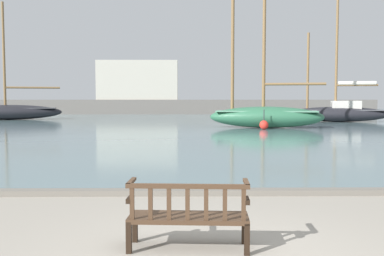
{
  "coord_description": "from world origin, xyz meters",
  "views": [
    {
      "loc": [
        -0.36,
        -5.01,
        2.0
      ],
      "look_at": [
        -0.17,
        10.0,
        1.0
      ],
      "focal_mm": 40.0,
      "sensor_mm": 36.0,
      "label": 1
    }
  ],
  "objects_px": {
    "park_bench": "(188,215)",
    "sailboat_outer_port": "(338,112)",
    "sailboat_nearest_starboard": "(266,114)",
    "sailboat_far_starboard": "(8,110)",
    "channel_buoy": "(264,125)"
  },
  "relations": [
    {
      "from": "park_bench",
      "to": "channel_buoy",
      "type": "xyz_separation_m",
      "value": [
        4.97,
        21.82,
        -0.09
      ]
    },
    {
      "from": "sailboat_outer_port",
      "to": "sailboat_nearest_starboard",
      "type": "bearing_deg",
      "value": -135.01
    },
    {
      "from": "sailboat_nearest_starboard",
      "to": "channel_buoy",
      "type": "xyz_separation_m",
      "value": [
        -0.41,
        -1.6,
        -0.61
      ]
    },
    {
      "from": "park_bench",
      "to": "sailboat_nearest_starboard",
      "type": "relative_size",
      "value": 0.15
    },
    {
      "from": "sailboat_nearest_starboard",
      "to": "sailboat_far_starboard",
      "type": "distance_m",
      "value": 25.41
    },
    {
      "from": "sailboat_outer_port",
      "to": "channel_buoy",
      "type": "relative_size",
      "value": 8.48
    },
    {
      "from": "sailboat_far_starboard",
      "to": "sailboat_nearest_starboard",
      "type": "bearing_deg",
      "value": -27.98
    },
    {
      "from": "park_bench",
      "to": "sailboat_far_starboard",
      "type": "bearing_deg",
      "value": 115.77
    },
    {
      "from": "channel_buoy",
      "to": "sailboat_outer_port",
      "type": "bearing_deg",
      "value": 48.88
    },
    {
      "from": "park_bench",
      "to": "sailboat_far_starboard",
      "type": "xyz_separation_m",
      "value": [
        -17.06,
        35.34,
        0.49
      ]
    },
    {
      "from": "sailboat_far_starboard",
      "to": "sailboat_outer_port",
      "type": "relative_size",
      "value": 1.02
    },
    {
      "from": "park_bench",
      "to": "sailboat_outer_port",
      "type": "relative_size",
      "value": 0.15
    },
    {
      "from": "sailboat_far_starboard",
      "to": "sailboat_outer_port",
      "type": "xyz_separation_m",
      "value": [
        30.18,
        -4.18,
        0.01
      ]
    },
    {
      "from": "park_bench",
      "to": "channel_buoy",
      "type": "distance_m",
      "value": 22.38
    },
    {
      "from": "park_bench",
      "to": "sailboat_nearest_starboard",
      "type": "bearing_deg",
      "value": 77.07
    }
  ]
}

